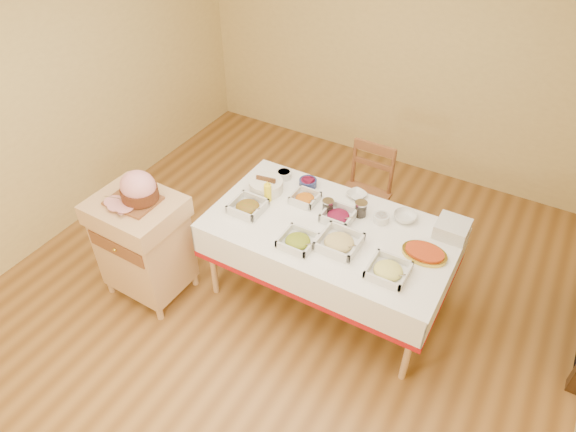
# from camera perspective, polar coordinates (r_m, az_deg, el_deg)

# --- Properties ---
(room_shell) EXTENTS (5.00, 5.00, 5.00)m
(room_shell) POSITION_cam_1_polar(r_m,az_deg,el_deg) (3.37, -1.56, 4.50)
(room_shell) COLOR olive
(room_shell) RESTS_ON ground
(dining_table) EXTENTS (1.82, 1.02, 0.76)m
(dining_table) POSITION_cam_1_polar(r_m,az_deg,el_deg) (3.92, 4.67, -2.97)
(dining_table) COLOR tan
(dining_table) RESTS_ON ground
(butcher_cart) EXTENTS (0.67, 0.56, 0.92)m
(butcher_cart) POSITION_cam_1_polar(r_m,az_deg,el_deg) (4.18, -15.78, -2.78)
(butcher_cart) COLOR tan
(butcher_cart) RESTS_ON ground
(dining_chair) EXTENTS (0.42, 0.40, 0.93)m
(dining_chair) POSITION_cam_1_polar(r_m,az_deg,el_deg) (4.61, 8.43, 2.38)
(dining_chair) COLOR brown
(dining_chair) RESTS_ON ground
(ham_on_board) EXTENTS (0.38, 0.36, 0.25)m
(ham_on_board) POSITION_cam_1_polar(r_m,az_deg,el_deg) (3.86, -16.37, 2.81)
(ham_on_board) COLOR brown
(ham_on_board) RESTS_ON butcher_cart
(serving_dish_a) EXTENTS (0.25, 0.25, 0.11)m
(serving_dish_a) POSITION_cam_1_polar(r_m,az_deg,el_deg) (3.93, -4.50, 1.06)
(serving_dish_a) COLOR silver
(serving_dish_a) RESTS_ON dining_table
(serving_dish_b) EXTENTS (0.24, 0.24, 0.10)m
(serving_dish_b) POSITION_cam_1_polar(r_m,az_deg,el_deg) (3.63, 1.10, -2.78)
(serving_dish_b) COLOR silver
(serving_dish_b) RESTS_ON dining_table
(serving_dish_c) EXTENTS (0.28, 0.28, 0.11)m
(serving_dish_c) POSITION_cam_1_polar(r_m,az_deg,el_deg) (3.63, 5.70, -2.91)
(serving_dish_c) COLOR silver
(serving_dish_c) RESTS_ON dining_table
(serving_dish_d) EXTENTS (0.26, 0.26, 0.10)m
(serving_dish_d) POSITION_cam_1_polar(r_m,az_deg,el_deg) (3.49, 11.08, -5.95)
(serving_dish_d) COLOR silver
(serving_dish_d) RESTS_ON dining_table
(serving_dish_e) EXTENTS (0.21, 0.20, 0.10)m
(serving_dish_e) POSITION_cam_1_polar(r_m,az_deg,el_deg) (4.01, 1.90, 1.99)
(serving_dish_e) COLOR silver
(serving_dish_e) RESTS_ON dining_table
(serving_dish_f) EXTENTS (0.24, 0.23, 0.11)m
(serving_dish_f) POSITION_cam_1_polar(r_m,az_deg,el_deg) (3.86, 5.63, 0.04)
(serving_dish_f) COLOR silver
(serving_dish_f) RESTS_ON dining_table
(small_bowl_left) EXTENTS (0.13, 0.13, 0.06)m
(small_bowl_left) POSITION_cam_1_polar(r_m,az_deg,el_deg) (4.27, -0.45, 4.68)
(small_bowl_left) COLOR silver
(small_bowl_left) RESTS_ON dining_table
(small_bowl_mid) EXTENTS (0.15, 0.15, 0.06)m
(small_bowl_mid) POSITION_cam_1_polar(r_m,az_deg,el_deg) (4.17, 2.23, 3.74)
(small_bowl_mid) COLOR navy
(small_bowl_mid) RESTS_ON dining_table
(small_bowl_right) EXTENTS (0.12, 0.12, 0.06)m
(small_bowl_right) POSITION_cam_1_polar(r_m,az_deg,el_deg) (3.88, 10.33, -0.19)
(small_bowl_right) COLOR silver
(small_bowl_right) RESTS_ON dining_table
(bowl_white_imported) EXTENTS (0.19, 0.19, 0.04)m
(bowl_white_imported) POSITION_cam_1_polar(r_m,az_deg,el_deg) (4.10, 7.63, 2.34)
(bowl_white_imported) COLOR silver
(bowl_white_imported) RESTS_ON dining_table
(bowl_small_imported) EXTENTS (0.22, 0.22, 0.05)m
(bowl_small_imported) POSITION_cam_1_polar(r_m,az_deg,el_deg) (3.94, 12.88, -0.09)
(bowl_small_imported) COLOR silver
(bowl_small_imported) RESTS_ON dining_table
(preserve_jar_left) EXTENTS (0.09, 0.09, 0.11)m
(preserve_jar_left) POSITION_cam_1_polar(r_m,az_deg,el_deg) (3.90, 4.44, 1.01)
(preserve_jar_left) COLOR silver
(preserve_jar_left) RESTS_ON dining_table
(preserve_jar_right) EXTENTS (0.10, 0.10, 0.12)m
(preserve_jar_right) POSITION_cam_1_polar(r_m,az_deg,el_deg) (3.90, 8.07, 0.72)
(preserve_jar_right) COLOR silver
(preserve_jar_right) RESTS_ON dining_table
(mustard_bottle) EXTENTS (0.06, 0.06, 0.19)m
(mustard_bottle) POSITION_cam_1_polar(r_m,az_deg,el_deg) (3.99, -2.27, 2.71)
(mustard_bottle) COLOR yellow
(mustard_bottle) RESTS_ON dining_table
(bread_basket) EXTENTS (0.27, 0.27, 0.12)m
(bread_basket) POSITION_cam_1_polar(r_m,az_deg,el_deg) (4.11, -2.45, 3.40)
(bread_basket) COLOR white
(bread_basket) RESTS_ON dining_table
(plate_stack) EXTENTS (0.23, 0.23, 0.11)m
(plate_stack) POSITION_cam_1_polar(r_m,az_deg,el_deg) (3.88, 17.79, -1.36)
(plate_stack) COLOR silver
(plate_stack) RESTS_ON dining_table
(brass_platter) EXTENTS (0.32, 0.23, 0.04)m
(brass_platter) POSITION_cam_1_polar(r_m,az_deg,el_deg) (3.68, 14.93, -4.01)
(brass_platter) COLOR gold
(brass_platter) RESTS_ON dining_table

